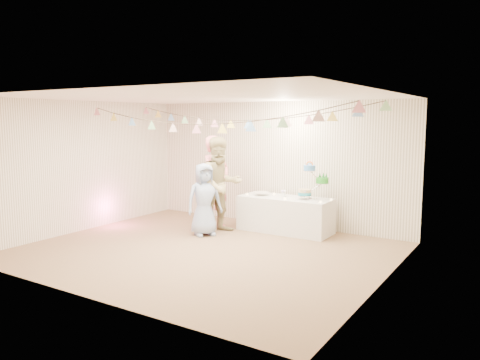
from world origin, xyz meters
The scene contains 24 objects.
floor centered at (0.00, 0.00, 0.00)m, with size 6.00×6.00×0.00m, color brown.
ceiling centered at (0.00, 0.00, 2.60)m, with size 6.00×6.00×0.00m, color white.
back_wall centered at (0.00, 2.50, 1.30)m, with size 6.00×6.00×0.00m, color white.
front_wall centered at (0.00, -2.50, 1.30)m, with size 6.00×6.00×0.00m, color white.
left_wall centered at (-3.00, 0.00, 1.30)m, with size 5.00×5.00×0.00m, color white.
right_wall centered at (3.00, 0.00, 1.30)m, with size 5.00×5.00×0.00m, color white.
table centered at (0.52, 1.98, 0.35)m, with size 1.85×0.74×0.69m, color silver.
cake_stand centered at (1.07, 2.03, 1.09)m, with size 0.62×0.36×0.69m, color silver, non-canonical shape.
cake_bottom centered at (0.92, 1.97, 0.84)m, with size 0.31×0.31×0.15m, color teal, non-canonical shape.
cake_middle centered at (1.25, 2.12, 1.11)m, with size 0.27×0.27×0.22m, color #218A1E, non-canonical shape.
cake_top_tier centered at (1.01, 2.00, 1.38)m, with size 0.25×0.25×0.19m, color #4488D6, non-canonical shape.
platter centered at (0.00, 1.93, 0.76)m, with size 0.30×0.30×0.02m, color white.
posy centered at (0.46, 2.03, 0.82)m, with size 0.12×0.12×0.14m, color white, non-canonical shape.
person_adult_a centered at (-0.83, 1.50, 0.95)m, with size 0.69×0.46×1.90m, color pink.
person_adult_b centered at (-0.55, 1.26, 0.95)m, with size 0.92×0.72×1.90m, color tan.
person_child centered at (-0.67, 0.89, 0.70)m, with size 0.69×0.45×1.40m, color #91A4CD.
bunting_back centered at (0.00, 1.10, 2.35)m, with size 5.60×1.10×0.40m, color pink, non-canonical shape.
bunting_front centered at (0.00, -0.20, 2.32)m, with size 5.60×0.90×0.36m, color #72A5E5, non-canonical shape.
tealight_0 centered at (-0.28, 1.83, 0.71)m, with size 0.04×0.04×0.03m, color #FFD88C.
tealight_1 centered at (0.17, 2.16, 0.71)m, with size 0.04×0.04×0.03m, color #FFD88C.
tealight_2 centered at (0.62, 1.76, 0.71)m, with size 0.04×0.04×0.03m, color #FFD88C.
tealight_3 centered at (0.87, 2.20, 0.71)m, with size 0.04×0.04×0.03m, color #FFD88C.
tealight_4 centered at (1.34, 1.80, 0.71)m, with size 0.04×0.04×0.03m, color #FFD88C.
tealight_5 centered at (1.42, 2.13, 0.71)m, with size 0.04×0.04×0.03m, color #FFD88C.
Camera 1 is at (4.64, -6.25, 2.24)m, focal length 35.00 mm.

